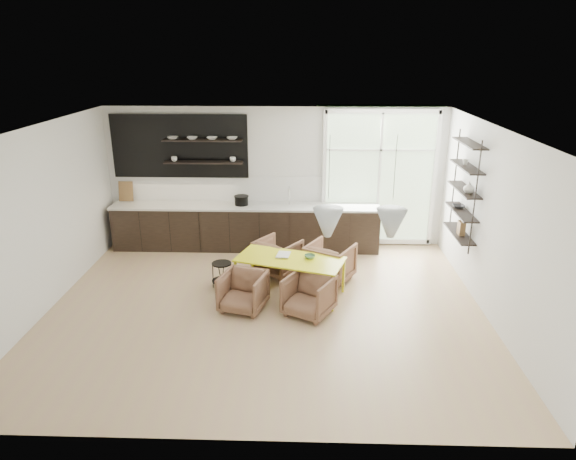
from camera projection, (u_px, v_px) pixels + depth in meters
The scene contains 11 objects.
room at pixel (302, 203), 8.89m from camera, with size 7.02×6.01×2.91m.
kitchen_run at pixel (242, 220), 10.71m from camera, with size 5.54×0.69×2.75m.
right_shelving at pixel (464, 193), 8.81m from camera, with size 0.26×1.22×1.90m.
dining_table at pixel (290, 261), 8.65m from camera, with size 1.94×1.31×0.65m.
armchair_back_left at pixel (278, 257), 9.54m from camera, with size 0.72×0.74×0.67m, color brown.
armchair_back_right at pixel (330, 262), 9.25m from camera, with size 0.75×0.78×0.71m, color brown.
armchair_front_left at pixel (243, 291), 8.22m from camera, with size 0.67×0.69×0.63m, color brown.
armchair_front_right at pixel (309, 296), 8.07m from camera, with size 0.69×0.71×0.64m, color brown.
wire_stool at pixel (222, 272), 8.99m from camera, with size 0.37×0.37×0.46m.
table_book at pixel (277, 254), 8.78m from camera, with size 0.22×0.30×0.03m, color white.
table_bowl at pixel (310, 257), 8.65m from camera, with size 0.18×0.18×0.06m, color #507E56.
Camera 1 is at (0.61, -7.44, 4.00)m, focal length 32.00 mm.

